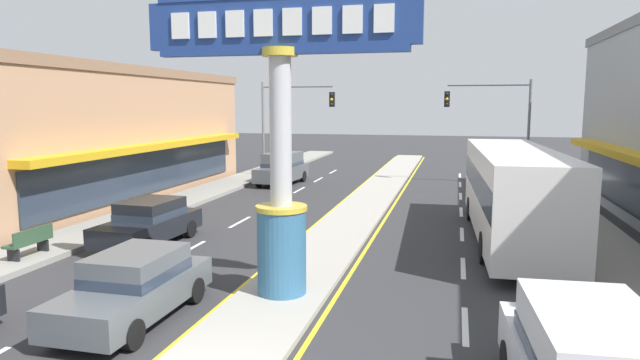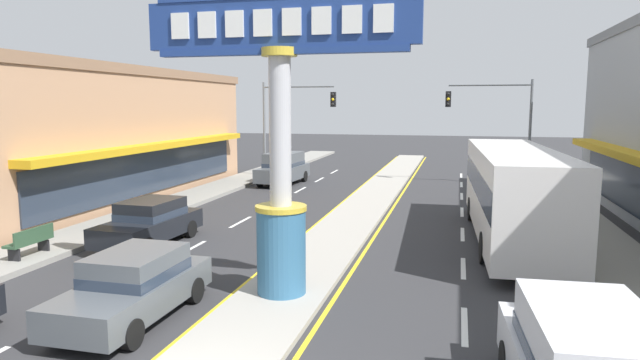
% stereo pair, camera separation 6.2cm
% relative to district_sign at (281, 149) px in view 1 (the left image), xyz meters
% --- Properties ---
extents(median_strip, '(2.23, 52.00, 0.14)m').
position_rel_district_sign_xyz_m(median_strip, '(-0.00, 12.50, -3.66)').
color(median_strip, '#A39E93').
rests_on(median_strip, ground).
extents(sidewalk_left, '(2.42, 60.00, 0.18)m').
position_rel_district_sign_xyz_m(sidewalk_left, '(-8.92, 10.50, -3.64)').
color(sidewalk_left, gray).
rests_on(sidewalk_left, ground).
extents(sidewalk_right, '(2.42, 60.00, 0.18)m').
position_rel_district_sign_xyz_m(sidewalk_right, '(8.92, 10.50, -3.64)').
color(sidewalk_right, gray).
rests_on(sidewalk_right, ground).
extents(lane_markings, '(8.97, 52.00, 0.01)m').
position_rel_district_sign_xyz_m(lane_markings, '(0.00, 11.14, -3.73)').
color(lane_markings, silver).
rests_on(lane_markings, ground).
extents(district_sign, '(6.62, 1.27, 7.24)m').
position_rel_district_sign_xyz_m(district_sign, '(0.00, 0.00, 0.00)').
color(district_sign, '#33668C').
rests_on(district_sign, median_strip).
extents(storefront_left, '(8.96, 21.70, 6.60)m').
position_rel_district_sign_xyz_m(storefront_left, '(-14.42, 11.68, -0.43)').
color(storefront_left, tan).
rests_on(storefront_left, ground).
extents(traffic_light_left_side, '(4.86, 0.46, 6.20)m').
position_rel_district_sign_xyz_m(traffic_light_left_side, '(-6.35, 21.30, 0.52)').
color(traffic_light_left_side, slate).
rests_on(traffic_light_left_side, ground).
extents(traffic_light_right_side, '(4.86, 0.46, 6.20)m').
position_rel_district_sign_xyz_m(traffic_light_right_side, '(6.35, 21.00, 0.52)').
color(traffic_light_right_side, slate).
rests_on(traffic_light_right_side, ground).
extents(sedan_near_right_lane, '(1.85, 4.31, 1.53)m').
position_rel_district_sign_xyz_m(sedan_near_right_lane, '(-2.76, -2.10, -2.94)').
color(sedan_near_right_lane, '#4C5156').
rests_on(sedan_near_right_lane, ground).
extents(bus_near_left_lane, '(2.96, 11.29, 3.26)m').
position_rel_district_sign_xyz_m(bus_near_left_lane, '(6.06, 7.37, -1.86)').
color(bus_near_left_lane, silver).
rests_on(bus_near_left_lane, ground).
extents(sedan_mid_left_lane, '(2.00, 4.38, 1.53)m').
position_rel_district_sign_xyz_m(sedan_mid_left_lane, '(-6.06, 3.99, -2.94)').
color(sedan_mid_left_lane, black).
rests_on(sedan_mid_left_lane, ground).
extents(suv_kerb_right, '(2.18, 4.71, 1.90)m').
position_rel_district_sign_xyz_m(suv_kerb_right, '(-6.06, 18.90, -2.75)').
color(suv_kerb_right, '#4C5156').
rests_on(suv_kerb_right, ground).
extents(street_bench, '(0.48, 1.60, 0.88)m').
position_rel_district_sign_xyz_m(street_bench, '(-8.45, 1.18, -3.08)').
color(street_bench, '#2D4C33').
rests_on(street_bench, sidewalk_left).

